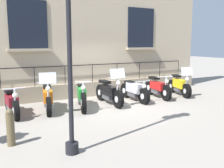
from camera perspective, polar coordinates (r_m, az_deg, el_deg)
name	(u,v)px	position (r m, az deg, el deg)	size (l,w,h in m)	color
ground_plane	(113,105)	(9.80, 0.32, -4.71)	(60.00, 60.00, 0.00)	gray
building_facade	(88,23)	(11.63, -5.33, 13.19)	(0.82, 11.83, 6.55)	tan
motorcycle_maroon	(12,103)	(9.01, -21.28, -3.97)	(2.02, 0.67, 0.99)	black
motorcycle_orange	(48,98)	(9.22, -14.00, -3.04)	(2.08, 0.81, 1.41)	black
motorcycle_green	(82,96)	(9.33, -6.70, -2.73)	(2.01, 0.81, 1.07)	black
motorcycle_black	(109,92)	(9.90, -0.63, -1.86)	(2.12, 0.70, 1.43)	black
motorcycle_silver	(134,91)	(10.52, 4.96, -1.45)	(2.02, 0.69, 0.89)	black
motorcycle_red	(158,88)	(11.26, 10.04, -0.82)	(2.03, 0.73, 0.99)	black
motorcycle_yellow	(179,86)	(11.99, 14.66, -0.40)	(1.90, 0.77, 1.32)	black
bollard	(10,127)	(6.39, -21.53, -8.88)	(0.18, 0.18, 0.87)	brown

